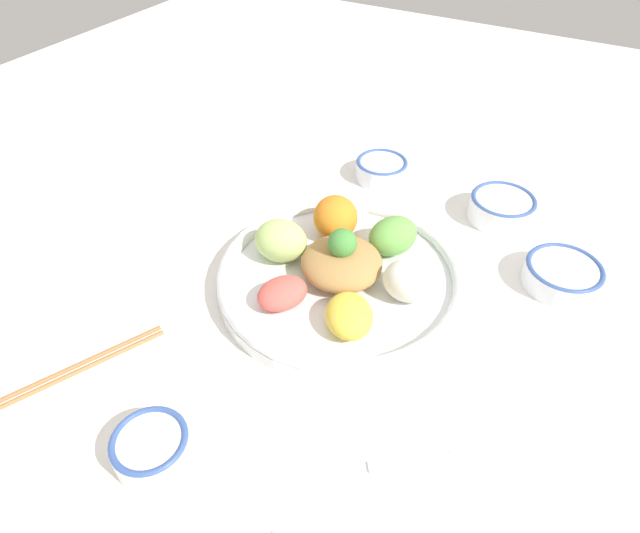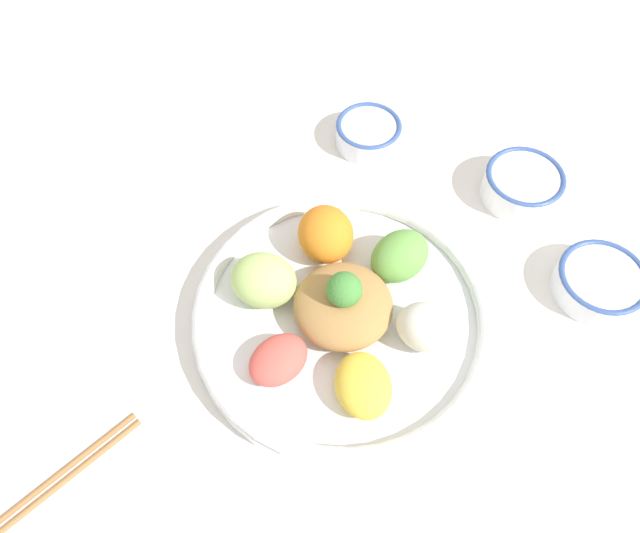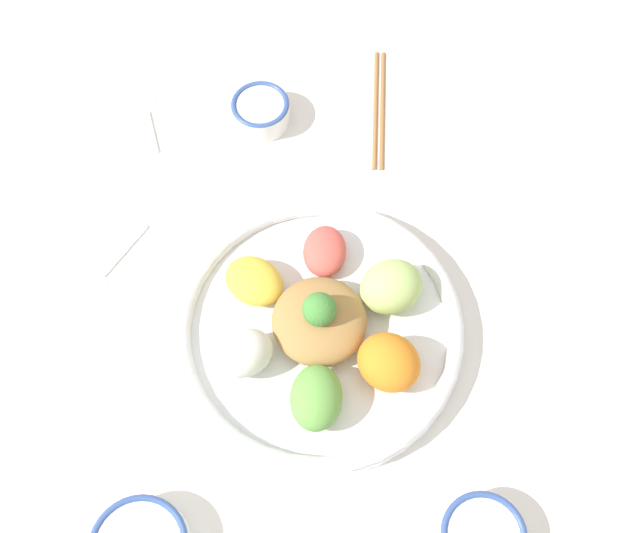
% 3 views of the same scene
% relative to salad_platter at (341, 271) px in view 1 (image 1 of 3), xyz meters
% --- Properties ---
extents(ground_plane, '(2.40, 2.40, 0.00)m').
position_rel_salad_platter_xyz_m(ground_plane, '(0.04, -0.04, -0.03)').
color(ground_plane, white).
extents(salad_platter, '(0.35, 0.35, 0.10)m').
position_rel_salad_platter_xyz_m(salad_platter, '(0.00, 0.00, 0.00)').
color(salad_platter, white).
rests_on(salad_platter, ground_plane).
extents(sauce_bowl_red, '(0.09, 0.09, 0.04)m').
position_rel_salad_platter_xyz_m(sauce_bowl_red, '(0.29, 0.07, -0.01)').
color(sauce_bowl_red, white).
rests_on(sauce_bowl_red, ground_plane).
extents(rice_bowl_blue, '(0.08, 0.08, 0.04)m').
position_rel_salad_platter_xyz_m(rice_bowl_blue, '(-0.34, 0.05, -0.00)').
color(rice_bowl_blue, white).
rests_on(rice_bowl_blue, ground_plane).
extents(sauce_bowl_dark, '(0.11, 0.11, 0.04)m').
position_rel_salad_platter_xyz_m(sauce_bowl_dark, '(0.16, -0.28, -0.01)').
color(sauce_bowl_dark, white).
rests_on(sauce_bowl_dark, ground_plane).
extents(rice_bowl_plain, '(0.11, 0.11, 0.04)m').
position_rel_salad_platter_xyz_m(rice_bowl_plain, '(0.27, -0.16, -0.00)').
color(rice_bowl_plain, white).
rests_on(rice_bowl_plain, ground_plane).
extents(chopsticks_pair_near, '(0.20, 0.11, 0.01)m').
position_rel_salad_platter_xyz_m(chopsticks_pair_near, '(-0.29, 0.21, -0.02)').
color(chopsticks_pair_near, '#9E6B3D').
rests_on(chopsticks_pair_near, ground_plane).
extents(serving_spoon_main, '(0.09, 0.12, 0.01)m').
position_rel_salad_platter_xyz_m(serving_spoon_main, '(-0.19, -0.23, -0.02)').
color(serving_spoon_main, white).
rests_on(serving_spoon_main, ground_plane).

